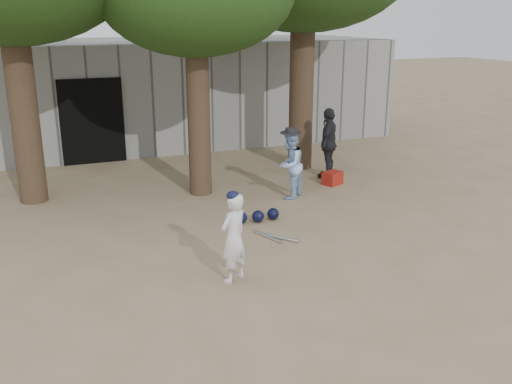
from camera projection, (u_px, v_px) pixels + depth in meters
name	position (u px, v px, depth m)	size (l,w,h in m)	color
ground	(244.00, 275.00, 8.57)	(70.00, 70.00, 0.00)	#937C5E
boy_player	(234.00, 238.00, 8.21)	(0.49, 0.32, 1.34)	silver
spectator_blue	(290.00, 165.00, 11.97)	(0.70, 0.54, 1.44)	#9ABFEE
spectator_dark	(328.00, 143.00, 13.47)	(0.98, 0.41, 1.67)	black
red_bag	(332.00, 178.00, 13.09)	(0.42, 0.32, 0.30)	#A02115
back_building	(122.00, 92.00, 17.25)	(16.00, 5.24, 3.00)	gray
helmet_row	(257.00, 216.00, 10.73)	(0.87, 0.28, 0.23)	black
bat_pile	(274.00, 237.00, 9.95)	(0.57, 0.77, 0.06)	#B3B3BA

